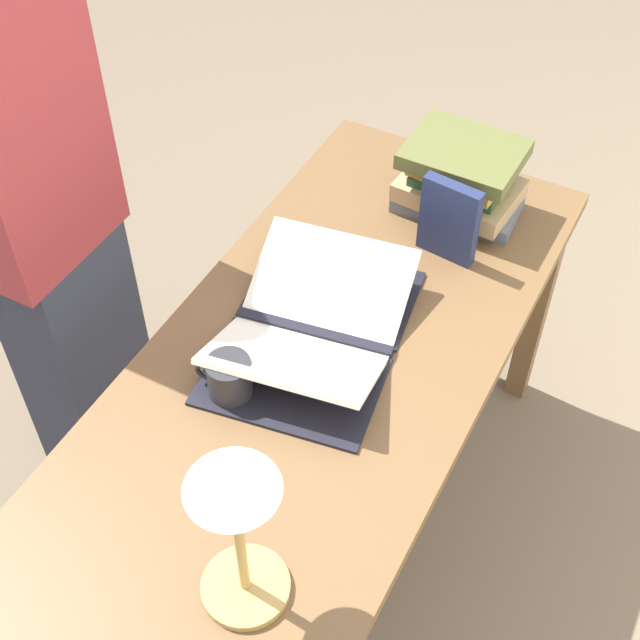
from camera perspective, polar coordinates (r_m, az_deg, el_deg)
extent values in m
plane|color=#70604C|center=(2.53, 0.06, -13.65)|extent=(12.00, 12.00, 0.00)
cube|color=brown|center=(1.91, 0.08, -2.66)|extent=(1.59, 0.70, 0.03)
cube|color=brown|center=(2.74, 1.86, 5.01)|extent=(0.06, 0.06, 0.73)
cube|color=brown|center=(2.61, 13.67, 0.72)|extent=(0.06, 0.06, 0.73)
cube|color=black|center=(1.92, -0.42, -0.83)|extent=(0.08, 0.35, 0.02)
cube|color=black|center=(2.02, 0.89, 1.81)|extent=(0.30, 0.40, 0.01)
cube|color=black|center=(1.85, -1.85, -3.96)|extent=(0.30, 0.40, 0.01)
cube|color=silver|center=(1.97, 0.74, 2.48)|extent=(0.27, 0.38, 0.11)
cube|color=silver|center=(1.82, -1.70, -2.56)|extent=(0.27, 0.38, 0.11)
cube|color=slate|center=(2.25, 8.77, 7.37)|extent=(0.18, 0.31, 0.04)
cube|color=tan|center=(2.22, 8.90, 8.21)|extent=(0.22, 0.29, 0.05)
cube|color=#234C2D|center=(2.20, 9.01, 8.94)|extent=(0.16, 0.22, 0.02)
cube|color=#BC8933|center=(2.18, 9.11, 9.60)|extent=(0.19, 0.24, 0.04)
cube|color=brown|center=(2.16, 9.23, 10.44)|extent=(0.22, 0.27, 0.04)
cube|color=#1E284C|center=(2.07, 8.26, 6.31)|extent=(0.05, 0.14, 0.21)
cylinder|color=tan|center=(1.60, -4.78, -16.64)|extent=(0.16, 0.16, 0.02)
cylinder|color=tan|center=(1.46, -5.18, -13.87)|extent=(0.02, 0.02, 0.30)
cone|color=silver|center=(1.29, -5.76, -9.66)|extent=(0.15, 0.15, 0.09)
cylinder|color=#28282D|center=(1.80, -5.81, -3.73)|extent=(0.09, 0.09, 0.10)
torus|color=#28282D|center=(1.82, -7.28, -3.28)|extent=(0.02, 0.05, 0.05)
cube|color=#2D3342|center=(2.47, -14.94, -2.08)|extent=(0.31, 0.20, 0.78)
cube|color=#9E3338|center=(2.00, -18.96, 11.58)|extent=(0.36, 0.20, 0.67)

